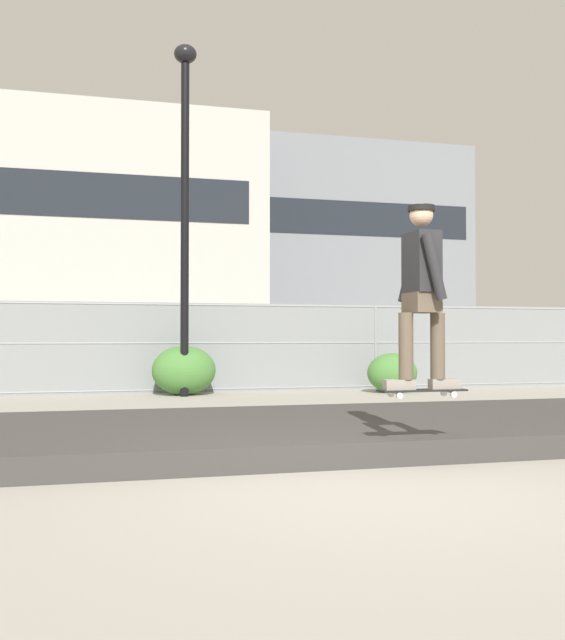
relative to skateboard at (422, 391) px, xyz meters
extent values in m
plane|color=#9E998E|center=(-0.80, -0.73, -0.67)|extent=(120.00, 120.00, 0.00)
cube|color=#3D3A38|center=(-0.80, 1.78, -0.56)|extent=(15.73, 3.52, 0.23)
cube|color=black|center=(0.00, 0.00, 0.00)|extent=(0.80, 0.20, 0.02)
cylinder|color=silver|center=(0.26, 0.09, -0.03)|extent=(0.05, 0.03, 0.05)
cylinder|color=silver|center=(0.26, -0.09, -0.03)|extent=(0.05, 0.03, 0.05)
cylinder|color=silver|center=(-0.26, 0.09, -0.03)|extent=(0.05, 0.03, 0.05)
cylinder|color=silver|center=(-0.26, -0.09, -0.03)|extent=(0.05, 0.03, 0.05)
cube|color=#99999E|center=(0.26, 0.00, -0.01)|extent=(0.05, 0.14, 0.01)
cube|color=#99999E|center=(-0.26, 0.00, -0.01)|extent=(0.05, 0.14, 0.01)
cube|color=gray|center=(0.22, 0.00, 0.06)|extent=(0.28, 0.10, 0.09)
cube|color=gray|center=(-0.22, 0.00, 0.06)|extent=(0.28, 0.10, 0.09)
cylinder|color=brown|center=(0.15, 0.00, 0.40)|extent=(0.13, 0.13, 0.59)
cylinder|color=brown|center=(-0.15, 0.00, 0.40)|extent=(0.13, 0.13, 0.59)
cube|color=brown|center=(0.00, 0.00, 0.78)|extent=(0.24, 0.34, 0.18)
cube|color=#262628|center=(0.00, 0.00, 1.14)|extent=(0.22, 0.38, 0.54)
cylinder|color=#262628|center=(0.00, 0.24, 1.08)|extent=(0.23, 0.09, 0.58)
cylinder|color=#262628|center=(0.00, -0.24, 1.08)|extent=(0.23, 0.09, 0.58)
sphere|color=tan|center=(0.00, 0.00, 1.57)|extent=(0.21, 0.21, 0.21)
cylinder|color=black|center=(0.00, 0.00, 1.63)|extent=(0.24, 0.24, 0.05)
cylinder|color=gray|center=(3.27, 9.07, 0.25)|extent=(0.06, 0.06, 1.85)
cylinder|color=gray|center=(-0.80, 9.07, 1.14)|extent=(24.47, 0.04, 0.04)
cylinder|color=gray|center=(-0.80, 9.07, 0.34)|extent=(24.47, 0.04, 0.04)
cylinder|color=gray|center=(-0.80, 9.07, -0.61)|extent=(24.47, 0.04, 0.04)
cube|color=gray|center=(-0.80, 9.07, 0.25)|extent=(24.47, 0.01, 1.85)
cylinder|color=black|center=(-1.08, 8.09, 2.56)|extent=(0.16, 0.16, 6.46)
ellipsoid|color=black|center=(-1.08, 8.09, 5.97)|extent=(0.44, 0.44, 0.36)
cube|color=maroon|center=(-4.58, 11.28, 0.00)|extent=(4.42, 1.86, 0.70)
cube|color=#23282D|center=(-4.78, 11.28, 0.67)|extent=(2.22, 1.63, 0.64)
cylinder|color=black|center=(-3.23, 12.16, -0.35)|extent=(0.64, 0.25, 0.64)
cylinder|color=black|center=(-3.20, 10.45, -0.35)|extent=(0.64, 0.25, 0.64)
cube|color=slate|center=(15.50, 51.20, 7.19)|extent=(20.31, 14.99, 15.73)
cube|color=#1E232B|center=(15.50, 43.69, 9.08)|extent=(18.69, 0.04, 2.50)
ellipsoid|color=#477F38|center=(-1.05, 8.40, -0.19)|extent=(1.25, 1.03, 0.97)
ellipsoid|color=#477F38|center=(3.17, 7.93, -0.27)|extent=(1.05, 0.86, 0.81)
camera|label=1|loc=(-2.87, -5.93, 0.49)|focal=40.84mm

